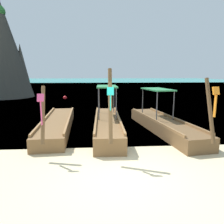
{
  "coord_description": "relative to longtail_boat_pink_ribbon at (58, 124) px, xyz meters",
  "views": [
    {
      "loc": [
        -0.65,
        -5.13,
        2.7
      ],
      "look_at": [
        0.0,
        4.31,
        0.97
      ],
      "focal_mm": 33.63,
      "sensor_mm": 36.0,
      "label": 1
    }
  ],
  "objects": [
    {
      "name": "ground",
      "position": [
        2.62,
        -5.0,
        -0.28
      ],
      "size": [
        120.0,
        120.0,
        0.0
      ],
      "primitive_type": "plane",
      "color": "beige"
    },
    {
      "name": "longtail_boat_turquoise_ribbon",
      "position": [
        2.42,
        -0.6,
        0.1
      ],
      "size": [
        1.24,
        6.6,
        2.87
      ],
      "color": "brown",
      "rests_on": "ground"
    },
    {
      "name": "karst_rock",
      "position": [
        -8.62,
        15.29,
        5.22
      ],
      "size": [
        6.32,
        6.32,
        11.31
      ],
      "color": "#383833",
      "rests_on": "ground"
    },
    {
      "name": "longtail_boat_orange_ribbon",
      "position": [
        5.07,
        -0.61,
        0.07
      ],
      "size": [
        2.06,
        6.72,
        2.58
      ],
      "color": "brown",
      "rests_on": "ground"
    },
    {
      "name": "sea_water",
      "position": [
        2.62,
        57.31,
        -0.27
      ],
      "size": [
        120.0,
        120.0,
        0.0
      ],
      "primitive_type": "plane",
      "color": "teal",
      "rests_on": "ground"
    },
    {
      "name": "longtail_boat_pink_ribbon",
      "position": [
        0.0,
        0.0,
        0.0
      ],
      "size": [
        1.64,
        7.06,
        2.32
      ],
      "color": "brown",
      "rests_on": "ground"
    },
    {
      "name": "mooring_buoy_near",
      "position": [
        -1.5,
        12.35,
        -0.08
      ],
      "size": [
        0.38,
        0.38,
        0.38
      ],
      "color": "red",
      "rests_on": "sea_water"
    }
  ]
}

